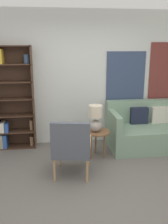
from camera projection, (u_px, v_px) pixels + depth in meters
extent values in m
plane|color=#66605B|center=(94.00, 194.00, 3.51)|extent=(14.00, 14.00, 0.00)
cube|color=silver|center=(78.00, 79.00, 5.10)|extent=(6.40, 0.06, 2.70)
cube|color=#334260|center=(126.00, 79.00, 5.18)|extent=(0.81, 0.02, 1.13)
cube|color=#422B1E|center=(33.00, 98.00, 4.90)|extent=(0.02, 0.30, 2.02)
cube|color=#422B1E|center=(1.00, 46.00, 4.57)|extent=(1.09, 0.30, 0.02)
cube|color=#422B1E|center=(9.00, 147.00, 5.10)|extent=(1.09, 0.30, 0.02)
cube|color=#422B1E|center=(7.00, 97.00, 4.98)|extent=(1.09, 0.01, 2.02)
cube|color=#422B1E|center=(8.00, 131.00, 5.01)|extent=(1.09, 0.30, 0.02)
cube|color=gray|center=(2.00, 141.00, 5.00)|extent=(0.06, 0.18, 0.27)
cube|color=#2D56A8|center=(6.00, 141.00, 5.02)|extent=(0.07, 0.21, 0.27)
cylinder|color=#8C6B4C|center=(32.00, 141.00, 5.13)|extent=(0.09, 0.09, 0.20)
cube|color=#422B1E|center=(7.00, 115.00, 4.93)|extent=(1.09, 0.30, 0.02)
cube|color=silver|center=(3.00, 127.00, 4.96)|extent=(0.08, 0.25, 0.19)
cube|color=#2D56A8|center=(7.00, 127.00, 4.94)|extent=(0.06, 0.18, 0.19)
cylinder|color=#8C6B4C|center=(31.00, 125.00, 5.04)|extent=(0.07, 0.07, 0.21)
cube|color=#422B1E|center=(5.00, 99.00, 4.84)|extent=(1.09, 0.30, 0.02)
cube|color=#422B1E|center=(4.00, 82.00, 4.75)|extent=(1.09, 0.30, 0.02)
cube|color=#422B1E|center=(2.00, 64.00, 4.66)|extent=(1.09, 0.30, 0.02)
cube|color=gold|center=(1.00, 56.00, 4.61)|extent=(0.07, 0.25, 0.27)
cylinder|color=#334C6B|center=(27.00, 59.00, 4.69)|extent=(0.11, 0.11, 0.16)
cylinder|color=tan|center=(88.00, 156.00, 4.27)|extent=(0.04, 0.04, 0.37)
cylinder|color=tan|center=(59.00, 155.00, 4.30)|extent=(0.04, 0.04, 0.37)
cylinder|color=tan|center=(87.00, 171.00, 3.77)|extent=(0.04, 0.04, 0.37)
cylinder|color=tan|center=(54.00, 170.00, 3.79)|extent=(0.04, 0.04, 0.37)
cube|color=#4C515B|center=(72.00, 150.00, 3.97)|extent=(0.68, 0.70, 0.08)
cube|color=#4C515B|center=(70.00, 139.00, 3.65)|extent=(0.59, 0.20, 0.49)
cube|color=tan|center=(89.00, 142.00, 3.92)|extent=(0.15, 0.54, 0.04)
cube|color=tan|center=(55.00, 141.00, 3.95)|extent=(0.15, 0.54, 0.04)
cube|color=gray|center=(152.00, 137.00, 5.05)|extent=(1.74, 0.92, 0.45)
cube|color=gray|center=(147.00, 111.00, 5.28)|extent=(1.74, 0.20, 0.46)
cube|color=gray|center=(114.00, 120.00, 4.85)|extent=(0.12, 0.92, 0.32)
cube|color=#1E2338|center=(139.00, 116.00, 5.12)|extent=(0.36, 0.12, 0.34)
cube|color=beige|center=(160.00, 115.00, 5.18)|extent=(0.36, 0.12, 0.34)
cylinder|color=brown|center=(97.00, 132.00, 4.53)|extent=(0.47, 0.47, 0.03)
cylinder|color=brown|center=(96.00, 142.00, 4.73)|extent=(0.03, 0.03, 0.49)
cylinder|color=brown|center=(91.00, 147.00, 4.52)|extent=(0.03, 0.03, 0.49)
cylinder|color=brown|center=(104.00, 146.00, 4.55)|extent=(0.03, 0.03, 0.49)
ellipsoid|color=#A59E93|center=(95.00, 126.00, 4.49)|extent=(0.23, 0.23, 0.21)
cylinder|color=tan|center=(95.00, 119.00, 4.45)|extent=(0.02, 0.02, 0.06)
cylinder|color=beige|center=(95.00, 111.00, 4.42)|extent=(0.24, 0.24, 0.21)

